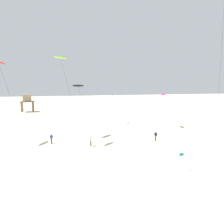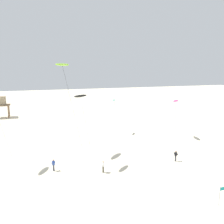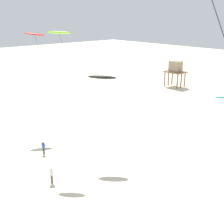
{
  "view_description": "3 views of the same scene",
  "coord_description": "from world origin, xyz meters",
  "views": [
    {
      "loc": [
        -5.15,
        -26.32,
        10.52
      ],
      "look_at": [
        3.12,
        10.87,
        4.84
      ],
      "focal_mm": 32.57,
      "sensor_mm": 36.0,
      "label": 1
    },
    {
      "loc": [
        -10.07,
        -23.83,
        14.45
      ],
      "look_at": [
        0.12,
        7.31,
        8.22
      ],
      "focal_mm": 38.7,
      "sensor_mm": 36.0,
      "label": 2
    },
    {
      "loc": [
        22.23,
        -6.69,
        16.59
      ],
      "look_at": [
        3.65,
        9.88,
        8.21
      ],
      "focal_mm": 46.92,
      "sensor_mm": 36.0,
      "label": 3
    }
  ],
  "objects": [
    {
      "name": "kite_magenta",
      "position": [
        17.09,
        17.9,
        7.56
      ],
      "size": [
        2.65,
        3.35,
        8.07
      ],
      "color": "#D8339E",
      "rests_on": "ground"
    },
    {
      "name": "marker_flag",
      "position": [
        7.93,
        -5.38,
        1.49
      ],
      "size": [
        0.56,
        0.05,
        2.1
      ],
      "color": "gray",
      "rests_on": "ground"
    },
    {
      "name": "kite_flyer_nearest",
      "position": [
        -1.53,
        6.2,
        0.89
      ],
      "size": [
        0.71,
        0.72,
        1.67
      ],
      "color": "#4C4738",
      "rests_on": "ground"
    },
    {
      "name": "kite_lime",
      "position": [
        -6.0,
        10.81,
        14.56
      ],
      "size": [
        4.74,
        5.11,
        14.92
      ],
      "color": "#8CD833",
      "rests_on": "ground"
    },
    {
      "name": "kite_black",
      "position": [
        -2.92,
        14.27,
        9.73
      ],
      "size": [
        3.52,
        3.75,
        10.11
      ],
      "color": "black",
      "rests_on": "ground"
    },
    {
      "name": "stilt_house",
      "position": [
        -18.94,
        50.05,
        4.35
      ],
      "size": [
        4.6,
        3.63,
        6.1
      ],
      "color": "#846647",
      "rests_on": "ground"
    },
    {
      "name": "kite_flyer_furthest",
      "position": [
        -7.98,
        8.87,
        0.89
      ],
      "size": [
        0.6,
        0.58,
        1.67
      ],
      "color": "#33333D",
      "rests_on": "ground"
    },
    {
      "name": "ground_plane",
      "position": [
        0.0,
        0.0,
        0.0
      ],
      "size": [
        260.0,
        260.0,
        0.0
      ],
      "primitive_type": "plane",
      "color": "beige"
    },
    {
      "name": "kite_teal",
      "position": [
        6.31,
        24.84,
        7.22
      ],
      "size": [
        2.55,
        2.95,
        7.51
      ],
      "color": "teal",
      "rests_on": "ground"
    },
    {
      "name": "kite_flyer_middle",
      "position": [
        10.22,
        6.59,
        0.89
      ],
      "size": [
        0.59,
        0.57,
        1.67
      ],
      "color": "#33333D",
      "rests_on": "ground"
    }
  ]
}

